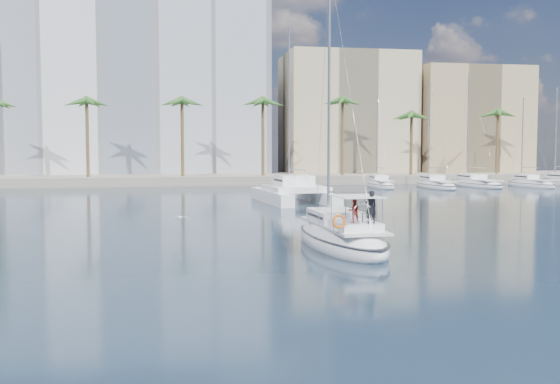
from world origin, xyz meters
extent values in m
plane|color=black|center=(0.00, 0.00, 0.00)|extent=(160.00, 160.00, 0.00)
cube|color=gray|center=(0.00, 61.00, 0.60)|extent=(120.00, 14.00, 1.20)
cube|color=silver|center=(-12.00, 73.00, 14.00)|extent=(42.00, 16.00, 28.00)
cube|color=tan|center=(22.00, 70.00, 10.00)|extent=(20.00, 14.00, 20.00)
cube|color=tan|center=(42.00, 68.00, 9.00)|extent=(18.00, 12.00, 18.00)
cylinder|color=brown|center=(0.00, 57.00, 5.25)|extent=(0.44, 0.44, 10.50)
sphere|color=#2E5E22|center=(0.00, 57.00, 10.50)|extent=(3.60, 3.60, 3.60)
cylinder|color=brown|center=(34.00, 57.00, 5.25)|extent=(0.44, 0.44, 10.50)
sphere|color=#2E5E22|center=(34.00, 57.00, 10.50)|extent=(3.60, 3.60, 3.60)
ellipsoid|color=white|center=(2.31, 1.88, 0.31)|extent=(3.71, 10.33, 2.11)
ellipsoid|color=black|center=(2.31, 1.88, 0.61)|extent=(3.75, 10.43, 0.18)
cube|color=silver|center=(2.32, 1.69, 1.11)|extent=(2.66, 7.74, 0.12)
cube|color=white|center=(2.26, 2.86, 1.47)|extent=(2.33, 3.43, 0.60)
cube|color=black|center=(2.26, 2.86, 1.49)|extent=(2.34, 3.04, 0.14)
cylinder|color=#B7BABF|center=(2.21, 4.04, 7.85)|extent=(0.15, 0.15, 13.36)
cylinder|color=#B7BABF|center=(2.31, 1.98, 2.67)|extent=(0.30, 4.11, 0.11)
cube|color=white|center=(2.41, -0.27, 1.35)|extent=(2.05, 2.63, 0.36)
cube|color=silver|center=(2.42, -0.37, 2.72)|extent=(2.05, 2.63, 0.04)
torus|color=silver|center=(2.46, -1.25, 2.02)|extent=(0.96, 0.10, 0.96)
torus|color=#DD5A0B|center=(1.23, -1.70, 1.72)|extent=(0.64, 0.23, 0.64)
imported|color=black|center=(2.88, -1.16, 2.29)|extent=(0.61, 0.46, 1.51)
imported|color=#A62519|center=(2.21, -0.72, 2.08)|extent=(0.58, 0.48, 1.09)
cube|color=white|center=(2.93, 27.82, 0.55)|extent=(2.25, 11.14, 1.10)
cube|color=white|center=(7.25, 28.24, 0.55)|extent=(2.25, 11.14, 1.10)
cube|color=white|center=(5.14, 27.48, 1.30)|extent=(5.50, 6.53, 0.50)
cube|color=white|center=(5.09, 28.03, 2.00)|extent=(3.35, 3.60, 1.00)
cube|color=black|center=(5.09, 28.03, 2.05)|extent=(3.33, 3.16, 0.18)
cylinder|color=#B7BABF|center=(4.93, 29.68, 8.88)|extent=(0.18, 0.18, 14.76)
ellipsoid|color=silver|center=(-5.62, 7.01, 1.07)|extent=(0.23, 0.44, 0.21)
sphere|color=silver|center=(-5.62, 7.22, 1.09)|extent=(0.12, 0.12, 0.12)
cube|color=gray|center=(-5.94, 7.01, 1.10)|extent=(0.51, 0.18, 0.12)
cube|color=gray|center=(-5.31, 7.01, 1.10)|extent=(0.51, 0.18, 0.12)
camera|label=1|loc=(-6.08, -28.28, 4.95)|focal=40.00mm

